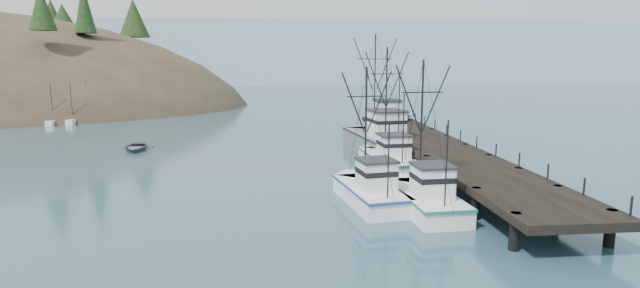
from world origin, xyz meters
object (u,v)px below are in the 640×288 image
(trawler_mid, at_px, (369,191))
(pickup_truck, at_px, (391,114))
(trawler_near, at_px, (424,197))
(pier_shed, at_px, (387,110))
(trawler_far, at_px, (388,159))
(motorboat, at_px, (136,150))
(work_vessel, at_px, (379,140))
(pier, at_px, (438,148))

(trawler_mid, height_order, pickup_truck, trawler_mid)
(pickup_truck, bearing_deg, trawler_near, 155.92)
(trawler_mid, bearing_deg, pickup_truck, 73.79)
(trawler_mid, height_order, pier_shed, trawler_mid)
(trawler_mid, distance_m, pier_shed, 28.27)
(trawler_far, xyz_separation_m, motorboat, (-24.91, 11.01, -0.82))
(trawler_near, bearing_deg, work_vessel, 86.19)
(pier, relative_size, pier_shed, 13.75)
(trawler_near, xyz_separation_m, trawler_mid, (-3.25, 1.84, -0.00))
(trawler_near, height_order, pier_shed, trawler_near)
(trawler_far, bearing_deg, pier_shed, 77.58)
(trawler_near, height_order, trawler_mid, trawler_near)
(pier, xyz_separation_m, trawler_mid, (-8.41, -10.91, -0.87))
(trawler_mid, xyz_separation_m, motorboat, (-21.11, 21.64, -0.82))
(work_vessel, bearing_deg, trawler_near, -93.81)
(motorboat, bearing_deg, trawler_far, -30.39)
(pier, bearing_deg, trawler_far, -176.56)
(work_vessel, bearing_deg, trawler_far, -95.79)
(work_vessel, relative_size, motorboat, 3.16)
(trawler_mid, relative_size, trawler_far, 0.86)
(trawler_mid, bearing_deg, pier_shed, 74.67)
(trawler_near, relative_size, pier_shed, 3.13)
(trawler_far, bearing_deg, work_vessel, 84.21)
(trawler_far, xyz_separation_m, work_vessel, (0.81, 8.01, 0.41))
(trawler_near, relative_size, work_vessel, 0.67)
(trawler_mid, relative_size, work_vessel, 0.63)
(motorboat, bearing_deg, pickup_truck, 7.29)
(pier_shed, height_order, pickup_truck, pier_shed)
(work_vessel, bearing_deg, motorboat, 173.36)
(trawler_mid, xyz_separation_m, trawler_far, (3.80, 10.63, 0.00))
(trawler_near, relative_size, trawler_mid, 1.05)
(trawler_near, height_order, trawler_far, trawler_far)
(trawler_far, relative_size, pickup_truck, 2.12)
(trawler_far, distance_m, work_vessel, 8.07)
(pickup_truck, bearing_deg, pier_shed, 136.78)
(trawler_far, height_order, motorboat, trawler_far)
(trawler_far, bearing_deg, motorboat, 156.16)
(pier_shed, bearing_deg, motorboat, -169.07)
(trawler_mid, bearing_deg, pier, 52.37)
(trawler_near, xyz_separation_m, motorboat, (-24.36, 23.48, -0.82))
(work_vessel, xyz_separation_m, motorboat, (-25.72, 2.99, -1.23))
(pier_shed, xyz_separation_m, pickup_truck, (0.96, 1.76, -0.69))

